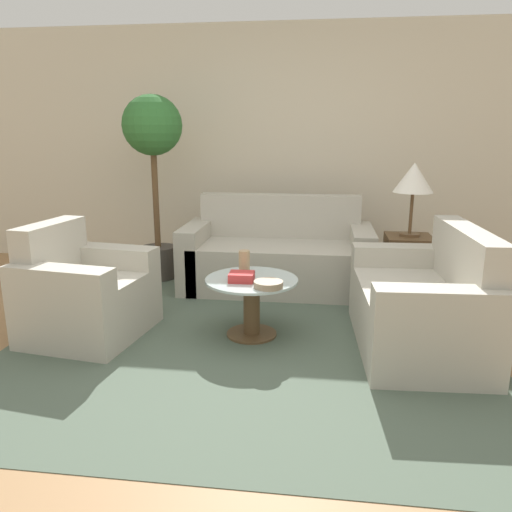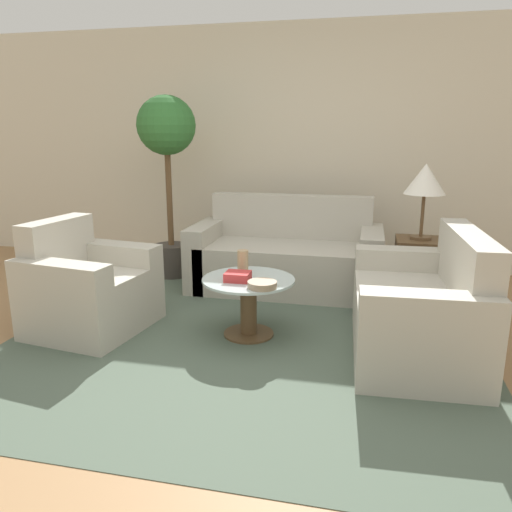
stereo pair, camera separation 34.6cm
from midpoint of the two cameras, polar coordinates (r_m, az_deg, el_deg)
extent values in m
plane|color=#9E754C|center=(3.28, -5.93, -12.99)|extent=(14.00, 14.00, 0.00)
cube|color=beige|center=(5.64, 0.29, 12.24)|extent=(10.00, 0.06, 2.60)
cube|color=#4C5B4C|center=(3.78, -3.15, -9.01)|extent=(3.39, 3.31, 0.01)
cube|color=#B2AD9E|center=(4.78, 0.31, -1.20)|extent=(1.58, 0.83, 0.45)
cube|color=#B2AD9E|center=(5.04, 0.77, 2.10)|extent=(1.58, 0.18, 0.87)
cube|color=#B2AD9E|center=(4.91, -8.89, 0.03)|extent=(0.20, 0.83, 0.61)
cube|color=#B2AD9E|center=(4.73, 9.88, -0.57)|extent=(0.20, 0.83, 0.61)
cube|color=#B2AD9E|center=(3.97, -20.84, -5.40)|extent=(0.84, 0.74, 0.45)
cube|color=#B2AD9E|center=(4.09, -24.38, -2.33)|extent=(0.27, 0.66, 0.84)
cube|color=#B2AD9E|center=(3.71, -23.86, -5.76)|extent=(0.78, 0.30, 0.61)
cube|color=#B2AD9E|center=(4.19, -18.38, -3.01)|extent=(0.78, 0.30, 0.61)
cube|color=#B2AD9E|center=(3.63, 15.22, -6.75)|extent=(0.84, 1.13, 0.45)
cube|color=#B2AD9E|center=(3.64, 20.14, -3.72)|extent=(0.23, 1.10, 0.86)
cube|color=#B2AD9E|center=(4.12, 13.96, -3.00)|extent=(0.80, 0.24, 0.61)
cube|color=#B2AD9E|center=(3.11, 17.11, -8.96)|extent=(0.80, 0.24, 0.61)
cylinder|color=brown|center=(3.78, -3.15, -8.92)|extent=(0.37, 0.37, 0.02)
cylinder|color=brown|center=(3.71, -3.19, -6.05)|extent=(0.12, 0.12, 0.42)
cylinder|color=#B2C6C6|center=(3.63, -3.24, -2.78)|extent=(0.68, 0.68, 0.02)
cube|color=brown|center=(4.72, 14.90, -1.14)|extent=(0.41, 0.41, 0.56)
cylinder|color=brown|center=(4.66, 15.13, 2.36)|extent=(0.18, 0.18, 0.02)
cylinder|color=brown|center=(4.62, 15.28, 4.75)|extent=(0.03, 0.03, 0.37)
cone|color=white|center=(4.58, 15.54, 8.64)|extent=(0.35, 0.35, 0.26)
cylinder|color=#3D3833|center=(5.29, -12.90, -0.71)|extent=(0.36, 0.36, 0.33)
cylinder|color=brown|center=(5.16, -13.32, 6.72)|extent=(0.06, 0.06, 1.05)
sphere|color=#2D662D|center=(5.12, -13.77, 14.33)|extent=(0.58, 0.58, 0.58)
cylinder|color=tan|center=(3.74, -4.01, -0.74)|extent=(0.08, 0.08, 0.18)
cylinder|color=gray|center=(3.42, -1.47, -3.29)|extent=(0.20, 0.20, 0.05)
cube|color=#BC3333|center=(3.57, -4.44, -2.43)|extent=(0.18, 0.16, 0.06)
camera|label=1|loc=(0.17, -92.58, -0.65)|focal=35.00mm
camera|label=2|loc=(0.17, 87.42, 0.65)|focal=35.00mm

